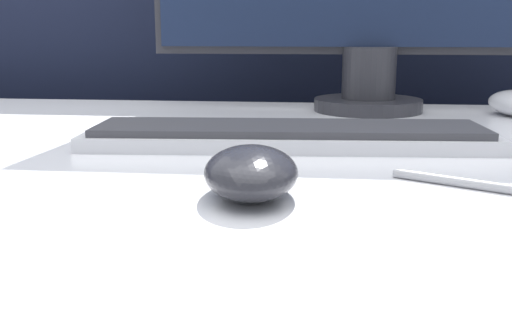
# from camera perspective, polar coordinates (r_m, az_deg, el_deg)

# --- Properties ---
(partition_panel) EXTENTS (5.00, 0.03, 1.06)m
(partition_panel) POSITION_cam_1_polar(r_m,az_deg,el_deg) (1.26, 2.25, -4.20)
(partition_panel) COLOR black
(partition_panel) RESTS_ON ground_plane
(computer_mouse_near) EXTENTS (0.09, 0.12, 0.04)m
(computer_mouse_near) POSITION_cam_1_polar(r_m,az_deg,el_deg) (0.47, -0.47, -1.14)
(computer_mouse_near) COLOR #232328
(computer_mouse_near) RESTS_ON desk
(keyboard) EXTENTS (0.46, 0.14, 0.02)m
(keyboard) POSITION_cam_1_polar(r_m,az_deg,el_deg) (0.67, 3.09, 2.34)
(keyboard) COLOR silver
(keyboard) RESTS_ON desk
(pen) EXTENTS (0.13, 0.08, 0.01)m
(pen) POSITION_cam_1_polar(r_m,az_deg,el_deg) (0.52, 20.55, -2.26)
(pen) COLOR #99999E
(pen) RESTS_ON desk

